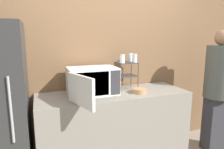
# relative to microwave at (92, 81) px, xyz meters

# --- Properties ---
(wall_back) EXTENTS (8.00, 0.06, 2.60)m
(wall_back) POSITION_rel_microwave_xyz_m (0.27, 0.33, 0.21)
(wall_back) COLOR brown
(wall_back) RESTS_ON ground_plane
(counter) EXTENTS (1.85, 0.64, 0.93)m
(counter) POSITION_rel_microwave_xyz_m (0.27, -0.03, -0.63)
(counter) COLOR gray
(counter) RESTS_ON ground_plane
(microwave) EXTENTS (0.60, 0.81, 0.32)m
(microwave) POSITION_rel_microwave_xyz_m (0.00, 0.00, 0.00)
(microwave) COLOR silver
(microwave) RESTS_ON counter
(dish_rack) EXTENTS (0.26, 0.22, 0.35)m
(dish_rack) POSITION_rel_microwave_xyz_m (0.49, 0.11, 0.09)
(dish_rack) COLOR #333333
(dish_rack) RESTS_ON counter
(glass_front_left) EXTENTS (0.06, 0.06, 0.11)m
(glass_front_left) POSITION_rel_microwave_xyz_m (0.41, 0.04, 0.25)
(glass_front_left) COLOR silver
(glass_front_left) RESTS_ON dish_rack
(glass_back_right) EXTENTS (0.06, 0.06, 0.11)m
(glass_back_right) POSITION_rel_microwave_xyz_m (0.58, 0.17, 0.25)
(glass_back_right) COLOR silver
(glass_back_right) RESTS_ON dish_rack
(glass_front_right) EXTENTS (0.06, 0.06, 0.11)m
(glass_front_right) POSITION_rel_microwave_xyz_m (0.58, 0.05, 0.25)
(glass_front_right) COLOR silver
(glass_front_right) RESTS_ON dish_rack
(bowl) EXTENTS (0.18, 0.18, 0.06)m
(bowl) POSITION_rel_microwave_xyz_m (0.56, -0.14, -0.13)
(bowl) COLOR #AD7F56
(bowl) RESTS_ON counter
(person) EXTENTS (0.37, 0.37, 1.70)m
(person) POSITION_rel_microwave_xyz_m (1.73, -0.25, -0.14)
(person) COLOR #2D2D33
(person) RESTS_ON ground_plane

